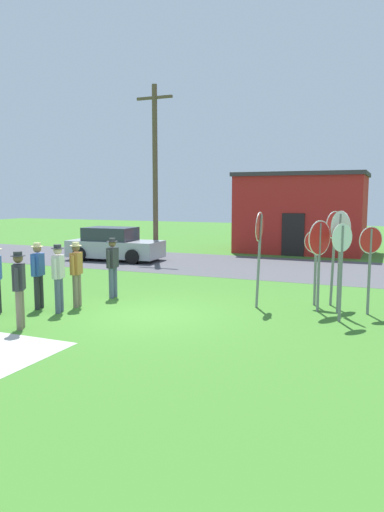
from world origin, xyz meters
TOP-DOWN VIEW (x-y plane):
  - ground_plane at (0.00, 0.00)m, footprint 80.00×80.00m
  - street_asphalt at (0.00, 9.11)m, footprint 60.00×6.40m
  - building_background at (1.01, 15.50)m, footprint 6.54×4.60m
  - utility_pole at (-4.90, 10.08)m, footprint 1.80×0.24m
  - parked_car_on_street at (-6.29, 8.60)m, footprint 4.38×2.18m
  - stop_sign_center_cluster at (5.07, 2.22)m, footprint 0.52×0.45m
  - stop_sign_tallest at (3.68, 2.75)m, footprint 0.64×0.07m
  - stop_sign_leaning_right at (4.36, 2.11)m, footprint 0.56×0.69m
  - stop_sign_leaning_left at (2.35, 1.86)m, footprint 0.16×0.77m
  - stop_sign_nearest at (4.12, 2.88)m, footprint 0.37×0.67m
  - stop_sign_rear_right at (4.49, 1.20)m, footprint 0.40×0.54m
  - stop_sign_low_front at (3.87, 2.04)m, footprint 0.43×0.79m
  - person_on_left at (-2.95, -0.48)m, footprint 0.32×0.56m
  - person_in_dark_shirt at (-2.20, -0.60)m, footprint 0.32×0.55m
  - person_holding_notes at (-1.91, 1.49)m, footprint 0.32×0.57m
  - person_with_sunhat at (-2.01, -2.19)m, footprint 0.37×0.50m
  - person_near_signs at (-2.15, 0.09)m, footprint 0.32×0.56m

SIDE VIEW (x-z plane):
  - ground_plane at x=0.00m, z-range 0.00..0.00m
  - street_asphalt at x=0.00m, z-range 0.00..0.01m
  - parked_car_on_street at x=-6.29m, z-range -0.07..1.44m
  - person_on_left at x=-2.95m, z-range 0.12..1.85m
  - person_in_dark_shirt at x=-2.20m, z-range 0.12..1.85m
  - person_holding_notes at x=-1.91m, z-range 0.12..1.85m
  - person_with_sunhat at x=-2.01m, z-range 0.12..1.85m
  - person_near_signs at x=-2.15m, z-range 0.12..1.85m
  - stop_sign_tallest at x=3.68m, z-range 0.35..2.40m
  - stop_sign_center_cluster at x=5.07m, z-range 0.38..2.59m
  - stop_sign_rear_right at x=4.49m, z-range 0.40..2.72m
  - stop_sign_low_front at x=3.87m, z-range 0.45..2.79m
  - stop_sign_nearest at x=4.12m, z-range 0.46..3.01m
  - stop_sign_leaning_left at x=2.35m, z-range 0.47..3.01m
  - stop_sign_leaning_right at x=4.36m, z-range 0.50..3.09m
  - building_background at x=1.01m, z-range 0.01..4.14m
  - utility_pole at x=-4.90m, z-range 0.18..8.21m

